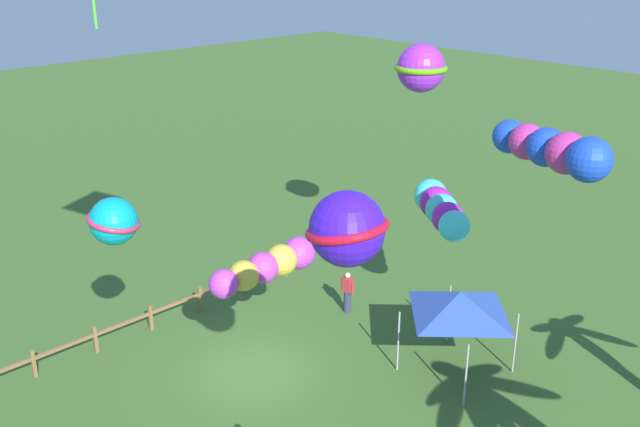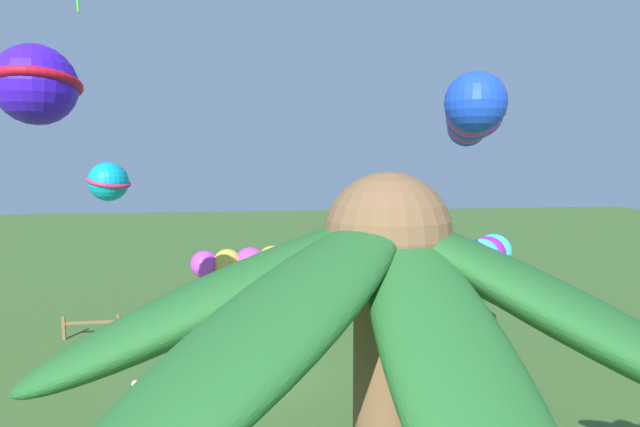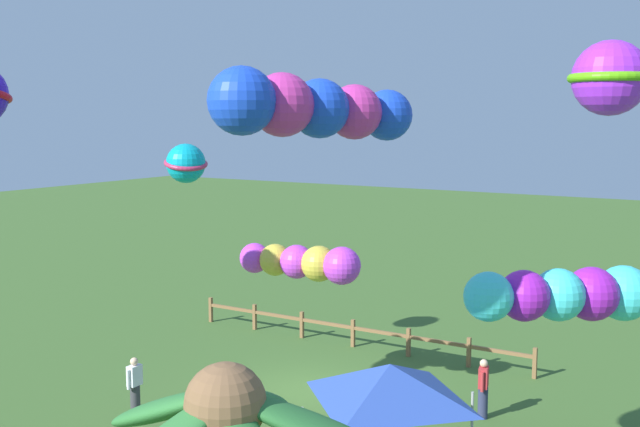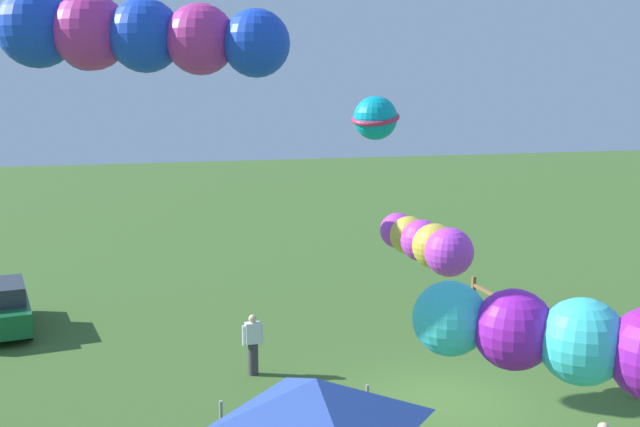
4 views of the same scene
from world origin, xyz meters
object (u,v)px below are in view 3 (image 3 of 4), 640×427
spectator_0 (135,386)px  kite_ball_6 (186,163)px  kite_tube_0 (302,262)px  festival_tent (390,382)px  kite_tube_2 (310,108)px  spectator_1 (483,388)px  kite_tube_5 (567,295)px  kite_ball_1 (610,78)px

spectator_0 → kite_ball_6: 6.89m
spectator_0 → kite_tube_0: 5.50m
festival_tent → kite_tube_2: 6.11m
spectator_1 → kite_ball_6: 10.85m
spectator_1 → kite_tube_5: (-2.53, 2.05, 3.22)m
kite_tube_0 → spectator_1: bearing=-164.4°
kite_ball_1 → kite_tube_2: (3.44, 7.09, -0.71)m
festival_tent → kite_tube_0: kite_tube_0 is taller
festival_tent → kite_tube_2: size_ratio=0.73×
spectator_1 → kite_ball_6: kite_ball_6 is taller
spectator_0 → festival_tent: festival_tent is taller
spectator_1 → kite_ball_6: size_ratio=0.86×
festival_tent → kite_tube_5: kite_tube_5 is taller
spectator_1 → festival_tent: (0.22, 5.08, 1.65)m
kite_tube_0 → kite_tube_2: kite_tube_2 is taller
kite_tube_2 → kite_ball_6: 11.12m
spectator_0 → kite_tube_2: 10.72m
kite_tube_5 → kite_ball_1: bearing=-104.7°
kite_ball_1 → festival_tent: bearing=55.2°
spectator_0 → kite_tube_2: bearing=157.7°
kite_ball_1 → kite_tube_0: bearing=5.8°
spectator_0 → kite_tube_2: size_ratio=0.41×
festival_tent → kite_ball_1: size_ratio=1.17×
kite_tube_0 → kite_tube_5: bearing=174.3°
spectator_1 → kite_ball_1: kite_ball_1 is taller
kite_ball_6 → spectator_0: bearing=109.9°
kite_tube_2 → kite_tube_5: (-3.05, -5.59, -3.97)m
kite_tube_0 → kite_tube_2: size_ratio=0.97×
spectator_1 → kite_tube_0: bearing=15.6°
festival_tent → kite_tube_2: kite_tube_2 is taller
spectator_1 → kite_tube_0: (4.75, 1.33, 3.09)m
kite_tube_5 → spectator_0: bearing=13.9°
spectator_1 → kite_ball_1: (-2.92, 0.55, 7.90)m
kite_tube_0 → kite_tube_5: kite_tube_5 is taller
spectator_0 → festival_tent: 7.85m
kite_tube_0 → kite_ball_6: bearing=-5.5°
spectator_0 → kite_ball_6: size_ratio=0.86×
kite_tube_5 → kite_ball_6: bearing=-5.6°
festival_tent → spectator_1: bearing=-92.5°
spectator_1 → kite_tube_0: kite_tube_0 is taller
spectator_0 → kite_ball_1: size_ratio=0.65×
kite_tube_2 → kite_ball_6: size_ratio=2.11×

